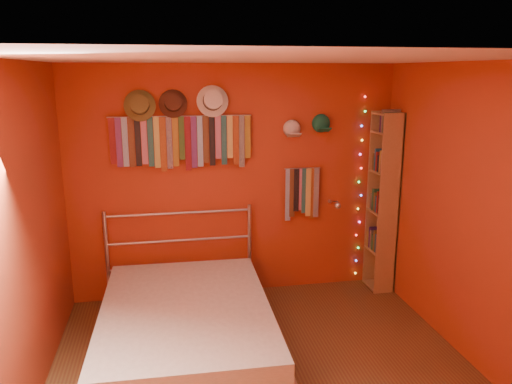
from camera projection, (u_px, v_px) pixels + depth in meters
ground at (268, 382)px, 3.99m from camera, size 3.50×3.50×0.00m
back_wall at (235, 183)px, 5.37m from camera, size 3.50×0.02×2.50m
right_wall at (481, 220)px, 4.01m from camera, size 0.02×3.50×2.50m
left_wall at (17, 248)px, 3.38m from camera, size 0.02×3.50×2.50m
ceiling at (270, 59)px, 3.40m from camera, size 3.50×3.50×0.02m
tie_rack at (181, 140)px, 5.09m from camera, size 1.45×0.03×0.57m
small_tie_rack at (302, 191)px, 5.47m from camera, size 0.40×0.03×0.59m
fedora_olive at (140, 105)px, 4.90m from camera, size 0.31×0.17×0.31m
fedora_brown at (173, 103)px, 4.96m from camera, size 0.28×0.15×0.28m
fedora_white at (213, 100)px, 5.02m from camera, size 0.32×0.18×0.32m
cap_white at (292, 129)px, 5.29m from camera, size 0.18×0.23×0.18m
cap_green at (321, 123)px, 5.34m from camera, size 0.19×0.24×0.19m
fairy_lights at (360, 189)px, 5.61m from camera, size 0.06×0.02×2.06m
reading_lamp at (336, 205)px, 5.39m from camera, size 0.07×0.31×0.09m
bookshelf at (386, 201)px, 5.51m from camera, size 0.25×0.34×2.00m
bed at (186, 326)px, 4.38m from camera, size 1.59×2.13×1.02m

